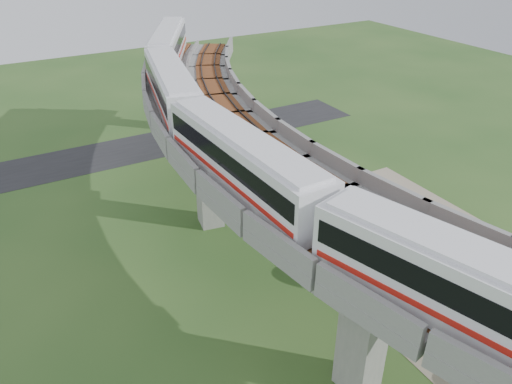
# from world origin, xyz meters

# --- Properties ---
(ground) EXTENTS (160.00, 160.00, 0.00)m
(ground) POSITION_xyz_m (0.00, 0.00, 0.00)
(ground) COLOR #2B5120
(ground) RESTS_ON ground
(dirt_lot) EXTENTS (18.00, 26.00, 0.04)m
(dirt_lot) POSITION_xyz_m (14.00, -2.00, 0.02)
(dirt_lot) COLOR gray
(dirt_lot) RESTS_ON ground
(asphalt_road) EXTENTS (60.00, 8.00, 0.03)m
(asphalt_road) POSITION_xyz_m (0.00, 30.00, 0.01)
(asphalt_road) COLOR #232326
(asphalt_road) RESTS_ON ground
(viaduct) EXTENTS (19.58, 73.98, 11.40)m
(viaduct) POSITION_xyz_m (3.84, 0.00, 9.05)
(viaduct) COLOR #99968E
(viaduct) RESTS_ON ground
(metro_train) EXTENTS (12.96, 61.11, 3.64)m
(metro_train) POSITION_xyz_m (0.55, 4.89, 12.31)
(metro_train) COLOR white
(metro_train) RESTS_ON ground
(fence) EXTENTS (3.87, 38.73, 1.50)m
(fence) POSITION_xyz_m (9.75, 0.00, 0.75)
(fence) COLOR #2D382D
(fence) RESTS_ON ground
(tree_0) EXTENTS (2.03, 2.03, 2.89)m
(tree_0) POSITION_xyz_m (11.84, 22.13, 2.02)
(tree_0) COLOR #382314
(tree_0) RESTS_ON ground
(tree_1) EXTENTS (2.43, 2.43, 3.22)m
(tree_1) POSITION_xyz_m (9.65, 17.56, 2.18)
(tree_1) COLOR #382314
(tree_1) RESTS_ON ground
(tree_2) EXTENTS (3.06, 3.06, 3.66)m
(tree_2) POSITION_xyz_m (8.18, 12.26, 2.35)
(tree_2) COLOR #382314
(tree_2) RESTS_ON ground
(tree_3) EXTENTS (2.16, 2.16, 3.34)m
(tree_3) POSITION_xyz_m (6.46, 7.77, 2.41)
(tree_3) COLOR #382314
(tree_3) RESTS_ON ground
(tree_4) EXTENTS (1.94, 1.94, 2.46)m
(tree_4) POSITION_xyz_m (7.04, 1.99, 1.63)
(tree_4) COLOR #382314
(tree_4) RESTS_ON ground
(tree_5) EXTENTS (2.92, 2.92, 3.54)m
(tree_5) POSITION_xyz_m (7.07, -3.23, 2.30)
(tree_5) COLOR #382314
(tree_5) RESTS_ON ground
(tree_6) EXTENTS (2.50, 2.50, 3.00)m
(tree_6) POSITION_xyz_m (7.98, -10.53, 1.94)
(tree_6) COLOR #382314
(tree_6) RESTS_ON ground
(car_white) EXTENTS (2.85, 4.05, 1.28)m
(car_white) POSITION_xyz_m (9.19, -7.55, 0.68)
(car_white) COLOR silver
(car_white) RESTS_ON dirt_lot
(car_red) EXTENTS (4.42, 2.63, 1.38)m
(car_red) POSITION_xyz_m (13.74, 0.08, 0.73)
(car_red) COLOR #B52D10
(car_red) RESTS_ON dirt_lot
(car_dark) EXTENTS (4.02, 2.09, 1.11)m
(car_dark) POSITION_xyz_m (15.56, -0.93, 0.60)
(car_dark) COLOR black
(car_dark) RESTS_ON dirt_lot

